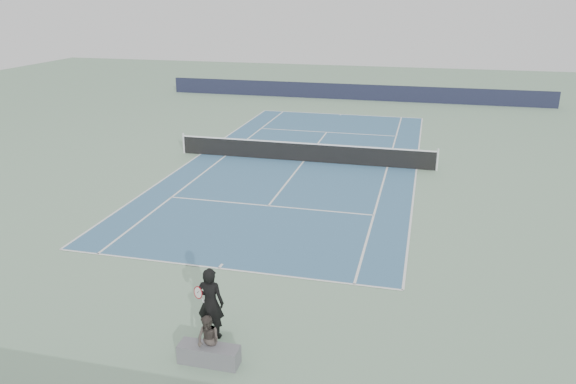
% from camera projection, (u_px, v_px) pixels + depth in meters
% --- Properties ---
extents(ground, '(80.00, 80.00, 0.00)m').
position_uv_depth(ground, '(304.00, 161.00, 27.85)').
color(ground, gray).
extents(court_surface, '(10.97, 23.77, 0.01)m').
position_uv_depth(court_surface, '(304.00, 161.00, 27.84)').
color(court_surface, '#3A6689').
rests_on(court_surface, ground).
extents(tennis_net, '(12.90, 0.10, 1.07)m').
position_uv_depth(tennis_net, '(304.00, 152.00, 27.68)').
color(tennis_net, silver).
rests_on(tennis_net, ground).
extents(windscreen_far, '(30.00, 0.25, 1.20)m').
position_uv_depth(windscreen_far, '(353.00, 92.00, 44.01)').
color(windscreen_far, black).
rests_on(windscreen_far, ground).
extents(tennis_player, '(0.80, 0.52, 1.83)m').
position_uv_depth(tennis_player, '(210.00, 303.00, 13.34)').
color(tennis_player, black).
rests_on(tennis_player, ground).
extents(tennis_ball, '(0.07, 0.07, 0.07)m').
position_uv_depth(tennis_ball, '(209.00, 354.00, 12.91)').
color(tennis_ball, yellow).
rests_on(tennis_ball, ground).
extents(spectator_bench, '(1.45, 0.95, 1.19)m').
position_uv_depth(spectator_bench, '(209.00, 347.00, 12.51)').
color(spectator_bench, slate).
rests_on(spectator_bench, ground).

